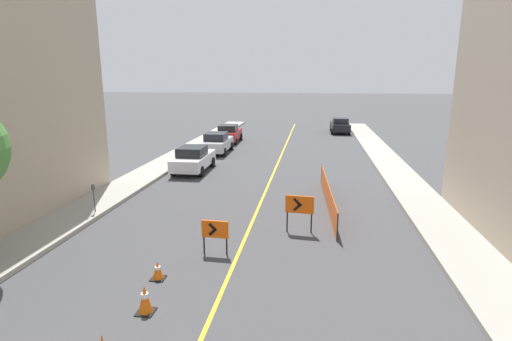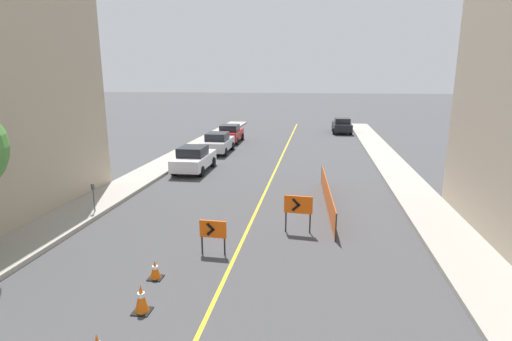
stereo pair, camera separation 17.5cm
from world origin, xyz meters
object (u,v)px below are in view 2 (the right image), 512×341
Objects in this scene: traffic_cone_fifth at (141,299)px; traffic_cone_farthest at (155,270)px; parked_car_curb_near at (194,159)px; arrow_barricade_secondary at (298,206)px; arrow_barricade_primary at (213,231)px; parked_car_curb_far at (230,133)px; parked_car_opposite_side at (342,125)px; parking_meter_far_curb at (93,191)px; parked_car_curb_mid at (218,143)px.

traffic_cone_farthest is (-0.34, 1.68, -0.10)m from traffic_cone_fifth.
arrow_barricade_secondary is at bearing -53.48° from parked_car_curb_near.
arrow_barricade_primary is 0.27× the size of parked_car_curb_far.
parking_meter_far_curb is at bearing -114.83° from parked_car_opposite_side.
arrow_barricade_primary is 12.21m from parked_car_curb_near.
parked_car_curb_near is at bearing -90.70° from parked_car_curb_far.
parked_car_curb_mid is (-3.02, 19.61, 0.53)m from traffic_cone_farthest.
arrow_barricade_secondary is 0.33× the size of parked_car_curb_mid.
traffic_cone_fifth is 21.56m from parked_car_curb_mid.
parked_car_curb_far is (-3.19, 24.81, 0.53)m from traffic_cone_farthest.
arrow_barricade_secondary is at bearing -66.59° from parked_car_curb_mid.
parked_car_curb_mid is at bearing -129.73° from parked_car_opposite_side.
parked_car_curb_far is at bearing -144.77° from parked_car_opposite_side.
parked_car_curb_mid and parked_car_curb_far have the same top height.
arrow_barricade_secondary is 11.46m from parked_car_curb_near.
parking_meter_far_curb is (-5.98, 2.96, 0.24)m from arrow_barricade_primary.
traffic_cone_farthest is 19.84m from parked_car_curb_mid.
parked_car_curb_mid reaches higher than arrow_barricade_primary.
parked_car_curb_far is (-3.54, 26.49, 0.43)m from traffic_cone_fifth.
traffic_cone_fifth is 15.38m from parked_car_curb_near.
arrow_barricade_secondary is 28.52m from parked_car_opposite_side.
arrow_barricade_secondary is 0.33× the size of parked_car_curb_far.
parked_car_curb_mid is 5.20m from parked_car_curb_far.
traffic_cone_farthest is 13.67m from parked_car_curb_near.
traffic_cone_farthest is 2.32m from arrow_barricade_primary.
parked_car_curb_far reaches higher than traffic_cone_fifth.
parked_car_curb_mid reaches higher than traffic_cone_farthest.
arrow_barricade_secondary is 0.33× the size of parked_car_opposite_side.
parked_car_curb_far is 12.86m from parked_car_opposite_side.
arrow_barricade_secondary is at bearing 43.15° from arrow_barricade_primary.
arrow_barricade_primary is at bearing 56.13° from traffic_cone_farthest.
parked_car_opposite_side reaches higher than traffic_cone_farthest.
parked_car_curb_far is at bearing 103.23° from arrow_barricade_primary.
parked_car_curb_near reaches higher than traffic_cone_farthest.
parked_car_curb_far is 20.03m from parking_meter_far_curb.
parked_car_curb_mid is at bearing 89.65° from parked_car_curb_near.
arrow_barricade_secondary is at bearing -98.08° from parked_car_opposite_side.
parked_car_curb_far and parked_car_opposite_side have the same top height.
arrow_barricade_secondary reaches higher than arrow_barricade_primary.
traffic_cone_fifth is at bearing -78.15° from parked_car_curb_near.
traffic_cone_farthest is 33.31m from parked_car_opposite_side.
traffic_cone_farthest is at bearing 101.52° from traffic_cone_fifth.
parked_car_curb_near is 6.28m from parked_car_curb_mid.
parked_car_curb_near is at bearing 102.62° from traffic_cone_farthest.
traffic_cone_farthest is at bearing -82.13° from parked_car_curb_mid.
arrow_barricade_secondary is at bearing -72.65° from parked_car_curb_far.
arrow_barricade_secondary is 8.68m from parking_meter_far_curb.
parked_car_curb_near is at bearing 78.45° from parking_meter_far_curb.
traffic_cone_farthest is at bearing -128.21° from arrow_barricade_secondary.
arrow_barricade_secondary is 1.16× the size of parking_meter_far_curb.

